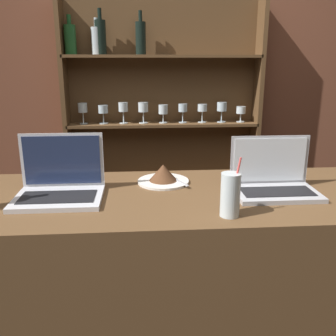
{
  "coord_description": "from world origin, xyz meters",
  "views": [
    {
      "loc": [
        -0.22,
        -1.07,
        1.5
      ],
      "look_at": [
        -0.11,
        0.36,
        1.08
      ],
      "focal_mm": 40.0,
      "sensor_mm": 36.0,
      "label": 1
    }
  ],
  "objects": [
    {
      "name": "laptop_far",
      "position": [
        0.31,
        0.32,
        1.03
      ],
      "size": [
        0.33,
        0.21,
        0.22
      ],
      "color": "#ADADB2",
      "rests_on": "bar_counter"
    },
    {
      "name": "water_glass",
      "position": [
        0.08,
        0.1,
        1.05
      ],
      "size": [
        0.07,
        0.07,
        0.21
      ],
      "color": "silver",
      "rests_on": "bar_counter"
    },
    {
      "name": "back_wall",
      "position": [
        0.0,
        1.73,
        1.35
      ],
      "size": [
        7.0,
        0.06,
        2.7
      ],
      "color": "brown",
      "rests_on": "ground_plane"
    },
    {
      "name": "cake_plate",
      "position": [
        -0.12,
        0.48,
        1.01
      ],
      "size": [
        0.22,
        0.22,
        0.08
      ],
      "color": "silver",
      "rests_on": "bar_counter"
    },
    {
      "name": "back_shelf",
      "position": [
        -0.08,
        1.65,
        1.01
      ],
      "size": [
        1.4,
        0.18,
        1.89
      ],
      "color": "brown",
      "rests_on": "ground_plane"
    },
    {
      "name": "bar_counter",
      "position": [
        0.0,
        0.33,
        0.49
      ],
      "size": [
        2.05,
        0.65,
        0.98
      ],
      "color": "brown",
      "rests_on": "ground_plane"
    },
    {
      "name": "laptop_near",
      "position": [
        -0.54,
        0.33,
        1.03
      ],
      "size": [
        0.33,
        0.25,
        0.24
      ],
      "color": "silver",
      "rests_on": "bar_counter"
    }
  ]
}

